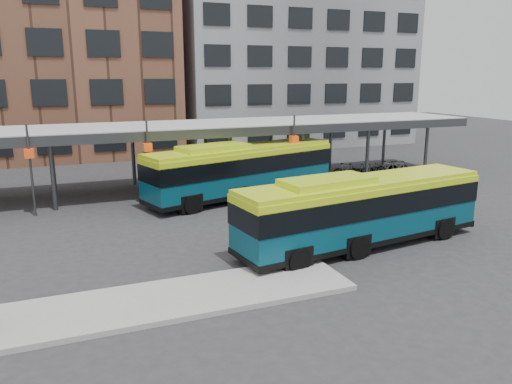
# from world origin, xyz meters

# --- Properties ---
(ground) EXTENTS (120.00, 120.00, 0.00)m
(ground) POSITION_xyz_m (0.00, 0.00, 0.00)
(ground) COLOR #28282B
(ground) RESTS_ON ground
(boarding_island) EXTENTS (14.00, 3.00, 0.18)m
(boarding_island) POSITION_xyz_m (-5.50, -3.00, 0.09)
(boarding_island) COLOR gray
(boarding_island) RESTS_ON ground
(canopy) EXTENTS (40.00, 6.53, 4.80)m
(canopy) POSITION_xyz_m (-0.06, 12.87, 3.91)
(canopy) COLOR #999B9E
(canopy) RESTS_ON ground
(building_brick) EXTENTS (26.00, 14.00, 22.00)m
(building_brick) POSITION_xyz_m (-10.00, 32.00, 11.00)
(building_brick) COLOR brown
(building_brick) RESTS_ON ground
(building_grey) EXTENTS (24.00, 14.00, 20.00)m
(building_grey) POSITION_xyz_m (16.00, 32.00, 10.00)
(building_grey) COLOR slate
(building_grey) RESTS_ON ground
(bus_front) EXTENTS (11.81, 3.97, 3.19)m
(bus_front) POSITION_xyz_m (4.15, -0.64, 1.66)
(bus_front) COLOR #073D4E
(bus_front) RESTS_ON ground
(bus_rear) EXTENTS (12.41, 5.86, 3.36)m
(bus_rear) POSITION_xyz_m (2.42, 9.38, 1.75)
(bus_rear) COLOR #073D4E
(bus_rear) RESTS_ON ground
(bike_rack) EXTENTS (6.42, 1.49, 1.04)m
(bike_rack) POSITION_xyz_m (13.21, 12.04, 0.47)
(bike_rack) COLOR slate
(bike_rack) RESTS_ON ground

